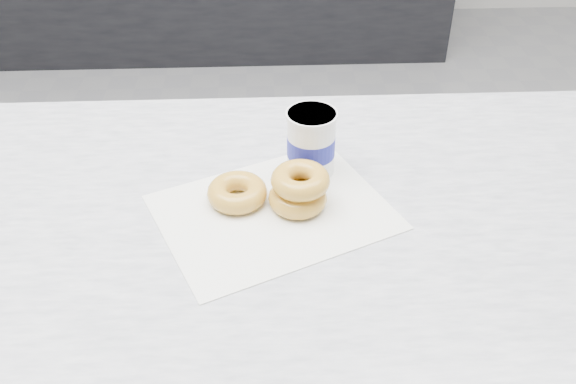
% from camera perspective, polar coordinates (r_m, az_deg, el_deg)
% --- Properties ---
extents(ground, '(5.00, 5.00, 0.00)m').
position_cam_1_polar(ground, '(2.05, -8.04, -11.25)').
color(ground, gray).
rests_on(ground, ground).
extents(wax_paper, '(0.42, 0.38, 0.00)m').
position_cam_1_polar(wax_paper, '(0.99, -1.30, -1.79)').
color(wax_paper, white).
rests_on(wax_paper, counter).
extents(donut_single, '(0.11, 0.11, 0.03)m').
position_cam_1_polar(donut_single, '(1.00, -4.54, -0.03)').
color(donut_single, gold).
rests_on(donut_single, wax_paper).
extents(donut_stack, '(0.13, 0.13, 0.06)m').
position_cam_1_polar(donut_stack, '(0.98, 0.99, 0.27)').
color(donut_stack, gold).
rests_on(donut_stack, wax_paper).
extents(coffee_cup, '(0.08, 0.08, 0.11)m').
position_cam_1_polar(coffee_cup, '(1.05, 2.06, 4.45)').
color(coffee_cup, white).
rests_on(coffee_cup, counter).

